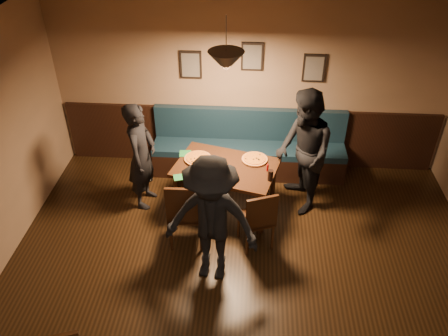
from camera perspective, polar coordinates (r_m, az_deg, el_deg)
name	(u,v)px	position (r m, az deg, el deg)	size (l,w,h in m)	color
ceiling	(247,113)	(3.25, 2.92, 6.82)	(7.00, 7.00, 0.00)	silver
wall_back	(251,84)	(7.00, 3.41, 10.37)	(6.00, 6.00, 0.00)	#8C704F
wainscot	(249,136)	(7.40, 3.17, 3.95)	(5.88, 0.06, 1.00)	black
booth_bench	(249,145)	(7.17, 3.11, 2.83)	(3.00, 0.60, 1.00)	#0F232D
picture_left	(191,65)	(6.92, -4.16, 12.74)	(0.32, 0.04, 0.42)	black
picture_center	(252,57)	(6.80, 3.54, 13.71)	(0.32, 0.04, 0.42)	black
picture_right	(314,68)	(6.91, 11.14, 12.13)	(0.32, 0.04, 0.42)	black
pendant_lamp	(226,62)	(5.55, 0.26, 13.14)	(0.44, 0.44, 0.25)	black
dining_table	(226,187)	(6.50, 0.22, -2.42)	(1.37, 0.88, 0.73)	#321D0D
chair_near_left	(187,210)	(5.91, -4.65, -5.30)	(0.45, 0.45, 1.02)	black
chair_near_right	(256,217)	(5.89, 4.02, -6.11)	(0.40, 0.40, 0.91)	#321C0E
diner_left	(142,156)	(6.46, -10.24, 1.47)	(0.59, 0.39, 1.61)	black
diner_right	(303,153)	(6.33, 9.88, 1.87)	(0.88, 0.69, 1.82)	black
diner_front	(211,221)	(5.23, -1.60, -6.67)	(1.10, 0.63, 1.70)	black
pizza_a	(198,158)	(6.41, -3.26, 1.19)	(0.39, 0.39, 0.04)	orange
pizza_b	(222,171)	(6.17, -0.20, -0.33)	(0.33, 0.33, 0.04)	orange
pizza_c	(255,159)	(6.40, 3.84, 1.11)	(0.36, 0.36, 0.04)	orange
soda_glass	(270,175)	(6.01, 5.81, -0.91)	(0.07, 0.07, 0.15)	black
tabasco_bottle	(268,167)	(6.19, 5.46, 0.13)	(0.03, 0.03, 0.13)	#A80605
napkin_a	(185,153)	(6.57, -4.84, 1.82)	(0.17, 0.17, 0.01)	#1B672C
napkin_b	(179,177)	(6.10, -5.63, -1.16)	(0.14, 0.14, 0.01)	#1C6A32
cutlery_set	(224,182)	(6.00, 0.06, -1.70)	(0.02, 0.18, 0.00)	silver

